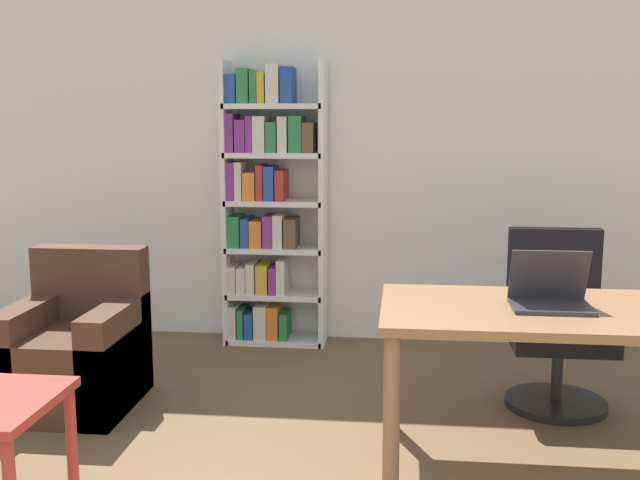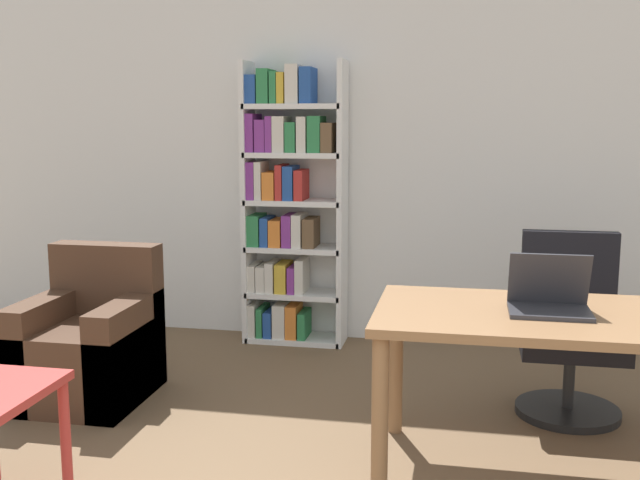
# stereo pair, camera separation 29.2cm
# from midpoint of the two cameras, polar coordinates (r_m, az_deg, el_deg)

# --- Properties ---
(wall_back) EXTENTS (8.00, 0.06, 2.70)m
(wall_back) POSITION_cam_midpoint_polar(r_m,az_deg,el_deg) (5.22, 9.27, 6.81)
(wall_back) COLOR white
(wall_back) RESTS_ON ground_plane
(desk) EXTENTS (1.76, 0.81, 0.74)m
(desk) POSITION_cam_midpoint_polar(r_m,az_deg,el_deg) (3.44, 21.69, -6.78)
(desk) COLOR olive
(desk) RESTS_ON ground_plane
(laptop) EXTENTS (0.34, 0.26, 0.25)m
(laptop) POSITION_cam_midpoint_polar(r_m,az_deg,el_deg) (3.39, 19.46, -4.31)
(laptop) COLOR #2D2D33
(laptop) RESTS_ON desk
(office_chair) EXTENTS (0.54, 0.54, 0.95)m
(office_chair) POSITION_cam_midpoint_polar(r_m,az_deg,el_deg) (4.28, 20.36, -6.69)
(office_chair) COLOR black
(office_chair) RESTS_ON ground_plane
(armchair) EXTENTS (0.64, 0.70, 0.84)m
(armchair) POSITION_cam_midpoint_polar(r_m,az_deg,el_deg) (4.39, -15.33, -7.92)
(armchair) COLOR #472D1E
(armchair) RESTS_ON ground_plane
(bookshelf) EXTENTS (0.70, 0.28, 1.95)m
(bookshelf) POSITION_cam_midpoint_polar(r_m,az_deg,el_deg) (5.17, -0.87, 2.74)
(bookshelf) COLOR white
(bookshelf) RESTS_ON ground_plane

